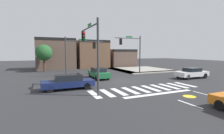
{
  "coord_description": "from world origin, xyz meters",
  "views": [
    {
      "loc": [
        -9.0,
        -17.18,
        3.45
      ],
      "look_at": [
        -1.31,
        0.47,
        1.71
      ],
      "focal_mm": 26.18,
      "sensor_mm": 36.0,
      "label": 1
    }
  ],
  "objects_px": {
    "traffic_signal_northeast": "(132,48)",
    "roadside_tree": "(44,53)",
    "car_white": "(192,73)",
    "traffic_signal_northwest": "(79,50)",
    "car_navy": "(68,82)",
    "traffic_signal_southwest": "(91,43)",
    "car_green": "(99,73)"
  },
  "relations": [
    {
      "from": "traffic_signal_northwest",
      "to": "car_white",
      "type": "relative_size",
      "value": 1.24
    },
    {
      "from": "traffic_signal_northeast",
      "to": "car_navy",
      "type": "bearing_deg",
      "value": 33.18
    },
    {
      "from": "traffic_signal_northwest",
      "to": "traffic_signal_southwest",
      "type": "bearing_deg",
      "value": -95.96
    },
    {
      "from": "car_navy",
      "to": "roadside_tree",
      "type": "relative_size",
      "value": 0.98
    },
    {
      "from": "traffic_signal_southwest",
      "to": "traffic_signal_northwest",
      "type": "distance_m",
      "value": 9.04
    },
    {
      "from": "traffic_signal_northeast",
      "to": "car_green",
      "type": "bearing_deg",
      "value": 19.6
    },
    {
      "from": "traffic_signal_northwest",
      "to": "car_navy",
      "type": "height_order",
      "value": "traffic_signal_northwest"
    },
    {
      "from": "roadside_tree",
      "to": "car_white",
      "type": "bearing_deg",
      "value": -41.4
    },
    {
      "from": "traffic_signal_southwest",
      "to": "car_navy",
      "type": "relative_size",
      "value": 1.29
    },
    {
      "from": "traffic_signal_northeast",
      "to": "car_navy",
      "type": "relative_size",
      "value": 1.29
    },
    {
      "from": "traffic_signal_northeast",
      "to": "car_navy",
      "type": "height_order",
      "value": "traffic_signal_northeast"
    },
    {
      "from": "traffic_signal_northwest",
      "to": "car_white",
      "type": "height_order",
      "value": "traffic_signal_northwest"
    },
    {
      "from": "traffic_signal_northeast",
      "to": "car_navy",
      "type": "xyz_separation_m",
      "value": [
        -11.11,
        -7.27,
        -3.48
      ]
    },
    {
      "from": "traffic_signal_southwest",
      "to": "car_navy",
      "type": "xyz_separation_m",
      "value": [
        -1.84,
        1.37,
        -3.53
      ]
    },
    {
      "from": "traffic_signal_northwest",
      "to": "roadside_tree",
      "type": "relative_size",
      "value": 1.16
    },
    {
      "from": "traffic_signal_northeast",
      "to": "roadside_tree",
      "type": "height_order",
      "value": "traffic_signal_northeast"
    },
    {
      "from": "traffic_signal_northeast",
      "to": "car_green",
      "type": "xyz_separation_m",
      "value": [
        -6.4,
        -2.28,
        -3.47
      ]
    },
    {
      "from": "car_navy",
      "to": "car_green",
      "type": "bearing_deg",
      "value": -133.37
    },
    {
      "from": "traffic_signal_northwest",
      "to": "traffic_signal_northeast",
      "type": "bearing_deg",
      "value": -2.36
    },
    {
      "from": "traffic_signal_northeast",
      "to": "roadside_tree",
      "type": "xyz_separation_m",
      "value": [
        -12.85,
        8.45,
        -0.82
      ]
    },
    {
      "from": "car_white",
      "to": "roadside_tree",
      "type": "relative_size",
      "value": 0.94
    },
    {
      "from": "traffic_signal_southwest",
      "to": "car_white",
      "type": "height_order",
      "value": "traffic_signal_southwest"
    },
    {
      "from": "traffic_signal_southwest",
      "to": "roadside_tree",
      "type": "height_order",
      "value": "traffic_signal_southwest"
    },
    {
      "from": "traffic_signal_southwest",
      "to": "car_green",
      "type": "relative_size",
      "value": 1.39
    },
    {
      "from": "car_white",
      "to": "traffic_signal_northwest",
      "type": "bearing_deg",
      "value": -29.75
    },
    {
      "from": "traffic_signal_northwest",
      "to": "car_navy",
      "type": "distance_m",
      "value": 8.68
    },
    {
      "from": "car_white",
      "to": "roadside_tree",
      "type": "xyz_separation_m",
      "value": [
        -17.82,
        15.71,
        2.65
      ]
    },
    {
      "from": "traffic_signal_northeast",
      "to": "car_navy",
      "type": "distance_m",
      "value": 13.73
    },
    {
      "from": "car_white",
      "to": "traffic_signal_southwest",
      "type": "bearing_deg",
      "value": 5.54
    },
    {
      "from": "traffic_signal_northwest",
      "to": "roadside_tree",
      "type": "bearing_deg",
      "value": 119.13
    },
    {
      "from": "traffic_signal_northwest",
      "to": "car_navy",
      "type": "relative_size",
      "value": 1.18
    },
    {
      "from": "traffic_signal_southwest",
      "to": "traffic_signal_northeast",
      "type": "bearing_deg",
      "value": -47.03
    }
  ]
}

